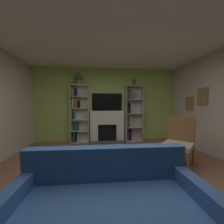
{
  "coord_description": "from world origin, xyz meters",
  "views": [
    {
      "loc": [
        -0.38,
        -2.24,
        1.33
      ],
      "look_at": [
        0.0,
        1.1,
        1.14
      ],
      "focal_mm": 21.89,
      "sensor_mm": 36.0,
      "label": 1
    }
  ],
  "objects": [
    {
      "name": "armchair",
      "position": [
        1.4,
        0.5,
        0.53
      ],
      "size": [
        0.8,
        0.8,
        1.04
      ],
      "color": "brown",
      "rests_on": "ground_plane"
    },
    {
      "name": "ground_plane",
      "position": [
        0.0,
        0.0,
        0.0
      ],
      "size": [
        6.58,
        6.58,
        0.0
      ],
      "primitive_type": "plane",
      "color": "#956346"
    },
    {
      "name": "tv",
      "position": [
        0.0,
        2.71,
        1.41
      ],
      "size": [
        1.07,
        0.06,
        0.62
      ],
      "primitive_type": "cube",
      "color": "black",
      "rests_on": "fireplace"
    },
    {
      "name": "ceiling",
      "position": [
        0.0,
        0.0,
        2.67
      ],
      "size": [
        5.25,
        5.6,
        0.06
      ],
      "primitive_type": "cube",
      "color": "white",
      "rests_on": "wall_back_accent"
    },
    {
      "name": "fireplace",
      "position": [
        0.0,
        2.64,
        0.57
      ],
      "size": [
        1.31,
        0.49,
        1.09
      ],
      "color": "white",
      "rests_on": "ground_plane"
    },
    {
      "name": "potted_plant",
      "position": [
        -0.97,
        2.59,
        2.22
      ],
      "size": [
        0.28,
        0.28,
        0.4
      ],
      "color": "#AB7C54",
      "rests_on": "bookshelf_left"
    },
    {
      "name": "vase_with_flowers",
      "position": [
        0.97,
        2.59,
        2.13
      ],
      "size": [
        0.12,
        0.12,
        0.42
      ],
      "color": "#8A404C",
      "rests_on": "bookshelf_right"
    },
    {
      "name": "wall_back_accent",
      "position": [
        0.0,
        2.77,
        1.32
      ],
      "size": [
        5.25,
        0.06,
        2.64
      ],
      "primitive_type": "cube",
      "color": "#ADCB63",
      "rests_on": "ground_plane"
    },
    {
      "name": "bookshelf_left",
      "position": [
        -1.04,
        2.64,
        1.01
      ],
      "size": [
        0.62,
        0.28,
        1.99
      ],
      "color": "silver",
      "rests_on": "ground_plane"
    },
    {
      "name": "couch",
      "position": [
        -0.27,
        -0.96,
        0.27
      ],
      "size": [
        1.94,
        0.98,
        0.81
      ],
      "color": "#3C64A5",
      "rests_on": "ground_plane"
    },
    {
      "name": "bookshelf_right",
      "position": [
        0.9,
        2.63,
        1.01
      ],
      "size": [
        0.62,
        0.32,
        1.99
      ],
      "color": "beige",
      "rests_on": "ground_plane"
    }
  ]
}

